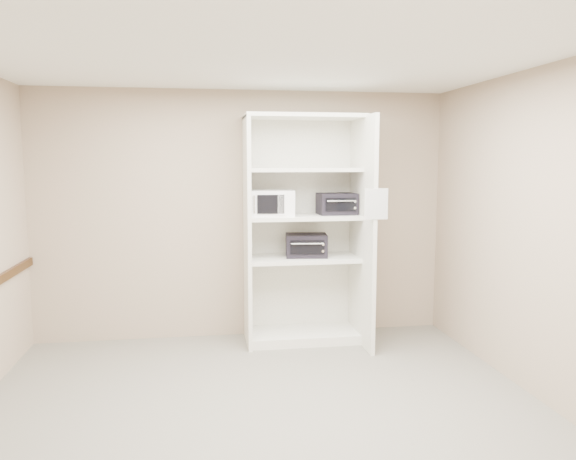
{
  "coord_description": "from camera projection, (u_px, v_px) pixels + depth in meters",
  "views": [
    {
      "loc": [
        -0.45,
        -4.14,
        1.94
      ],
      "look_at": [
        0.39,
        1.26,
        1.27
      ],
      "focal_mm": 35.0,
      "sensor_mm": 36.0,
      "label": 1
    }
  ],
  "objects": [
    {
      "name": "toaster_oven_lower",
      "position": [
        306.0,
        245.0,
        6.03
      ],
      "size": [
        0.47,
        0.38,
        0.24
      ],
      "primitive_type": "cube",
      "rotation": [
        0.0,
        0.0,
        -0.12
      ],
      "color": "black",
      "rests_on": "shelving_unit"
    },
    {
      "name": "ceiling",
      "position": [
        262.0,
        55.0,
        4.04
      ],
      "size": [
        4.5,
        4.0,
        0.01
      ],
      "primitive_type": "cube",
      "color": "white"
    },
    {
      "name": "microwave",
      "position": [
        272.0,
        203.0,
        5.87
      ],
      "size": [
        0.47,
        0.37,
        0.27
      ],
      "primitive_type": "cube",
      "rotation": [
        0.0,
        0.0,
        -0.06
      ],
      "color": "white",
      "rests_on": "shelving_unit"
    },
    {
      "name": "wall_back",
      "position": [
        243.0,
        215.0,
        6.17
      ],
      "size": [
        4.5,
        0.02,
        2.7
      ],
      "primitive_type": "cube",
      "color": "tan",
      "rests_on": "ground"
    },
    {
      "name": "paper_sign",
      "position": [
        376.0,
        204.0,
        5.42
      ],
      "size": [
        0.23,
        0.02,
        0.29
      ],
      "primitive_type": "cube",
      "rotation": [
        0.0,
        0.0,
        0.05
      ],
      "color": "white",
      "rests_on": "shelving_unit"
    },
    {
      "name": "wall_right",
      "position": [
        539.0,
        234.0,
        4.55
      ],
      "size": [
        0.02,
        4.0,
        2.7
      ],
      "primitive_type": "cube",
      "color": "tan",
      "rests_on": "ground"
    },
    {
      "name": "floor",
      "position": [
        264.0,
        412.0,
        4.37
      ],
      "size": [
        4.5,
        4.0,
        0.01
      ],
      "primitive_type": "cube",
      "color": "slate",
      "rests_on": "ground"
    },
    {
      "name": "toaster_oven_upper",
      "position": [
        337.0,
        204.0,
        6.01
      ],
      "size": [
        0.41,
        0.31,
        0.23
      ],
      "primitive_type": "cube",
      "rotation": [
        0.0,
        0.0,
        0.03
      ],
      "color": "black",
      "rests_on": "shelving_unit"
    },
    {
      "name": "wall_front",
      "position": [
        318.0,
        310.0,
        2.24
      ],
      "size": [
        4.5,
        0.02,
        2.7
      ],
      "primitive_type": "cube",
      "color": "tan",
      "rests_on": "ground"
    },
    {
      "name": "shelving_unit",
      "position": [
        307.0,
        237.0,
        6.0
      ],
      "size": [
        1.24,
        0.92,
        2.42
      ],
      "color": "white",
      "rests_on": "floor"
    }
  ]
}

